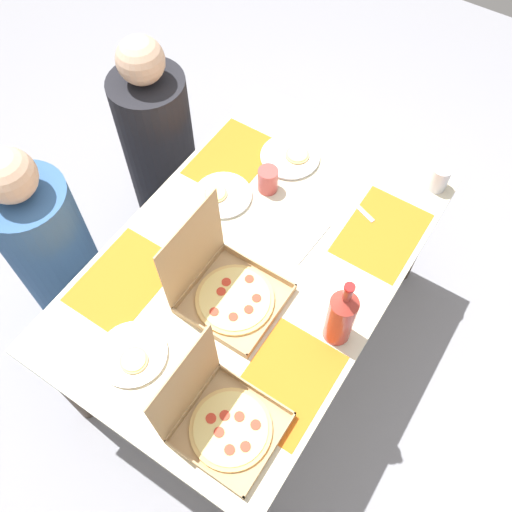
% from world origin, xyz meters
% --- Properties ---
extents(ground_plane, '(6.00, 6.00, 0.00)m').
position_xyz_m(ground_plane, '(0.00, 0.00, 0.00)').
color(ground_plane, gray).
extents(dining_table, '(1.50, 0.97, 0.73)m').
position_xyz_m(dining_table, '(0.00, 0.00, 0.63)').
color(dining_table, '#3F3328').
rests_on(dining_table, ground_plane).
extents(placemat_near_left, '(0.36, 0.26, 0.00)m').
position_xyz_m(placemat_near_left, '(-0.34, -0.33, 0.73)').
color(placemat_near_left, orange).
rests_on(placemat_near_left, dining_table).
extents(placemat_near_right, '(0.36, 0.26, 0.00)m').
position_xyz_m(placemat_near_right, '(0.34, -0.33, 0.73)').
color(placemat_near_right, orange).
rests_on(placemat_near_right, dining_table).
extents(placemat_far_left, '(0.36, 0.26, 0.00)m').
position_xyz_m(placemat_far_left, '(-0.34, 0.33, 0.73)').
color(placemat_far_left, orange).
rests_on(placemat_far_left, dining_table).
extents(placemat_far_right, '(0.36, 0.26, 0.00)m').
position_xyz_m(placemat_far_right, '(0.34, 0.33, 0.73)').
color(placemat_far_right, orange).
rests_on(placemat_far_right, dining_table).
extents(pizza_box_center, '(0.28, 0.30, 0.32)m').
position_xyz_m(pizza_box_center, '(-0.55, -0.24, 0.78)').
color(pizza_box_center, tan).
rests_on(pizza_box_center, dining_table).
extents(pizza_box_corner_left, '(0.31, 0.32, 0.34)m').
position_xyz_m(pizza_box_corner_left, '(-0.19, -0.00, 0.78)').
color(pizza_box_corner_left, tan).
rests_on(pizza_box_corner_left, dining_table).
extents(plate_middle, '(0.24, 0.24, 0.03)m').
position_xyz_m(plate_middle, '(0.46, 0.14, 0.74)').
color(plate_middle, white).
rests_on(plate_middle, dining_table).
extents(plate_far_right, '(0.23, 0.23, 0.03)m').
position_xyz_m(plate_far_right, '(-0.53, 0.12, 0.74)').
color(plate_far_right, white).
rests_on(plate_far_right, dining_table).
extents(plate_far_left, '(0.22, 0.22, 0.03)m').
position_xyz_m(plate_far_left, '(0.15, 0.26, 0.74)').
color(plate_far_left, white).
rests_on(plate_far_left, dining_table).
extents(soda_bottle, '(0.09, 0.09, 0.32)m').
position_xyz_m(soda_bottle, '(-0.11, -0.38, 0.86)').
color(soda_bottle, '#B2382D').
rests_on(soda_bottle, dining_table).
extents(cup_spare, '(0.07, 0.07, 0.10)m').
position_xyz_m(cup_spare, '(-0.02, 0.22, 0.78)').
color(cup_spare, teal).
rests_on(cup_spare, dining_table).
extents(cup_clear_right, '(0.08, 0.08, 0.11)m').
position_xyz_m(cup_clear_right, '(0.65, -0.41, 0.78)').
color(cup_clear_right, silver).
rests_on(cup_clear_right, dining_table).
extents(cup_dark, '(0.08, 0.08, 0.10)m').
position_xyz_m(cup_dark, '(0.28, 0.13, 0.78)').
color(cup_dark, '#BF4742').
rests_on(cup_dark, dining_table).
extents(knife_by_near_left, '(0.09, 0.20, 0.00)m').
position_xyz_m(knife_by_near_left, '(0.40, -0.19, 0.73)').
color(knife_by_near_left, '#B7B7BC').
rests_on(knife_by_near_left, dining_table).
extents(knife_by_far_right, '(0.21, 0.03, 0.00)m').
position_xyz_m(knife_by_far_right, '(0.16, -0.14, 0.73)').
color(knife_by_far_right, '#B7B7BC').
rests_on(knife_by_far_right, dining_table).
extents(diner_left_seat, '(0.32, 0.32, 1.12)m').
position_xyz_m(diner_left_seat, '(-0.34, 0.74, 0.50)').
color(diner_left_seat, '#33598C').
rests_on(diner_left_seat, ground_plane).
extents(diner_right_seat, '(0.32, 0.32, 1.12)m').
position_xyz_m(diner_right_seat, '(0.34, 0.74, 0.50)').
color(diner_right_seat, black).
rests_on(diner_right_seat, ground_plane).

